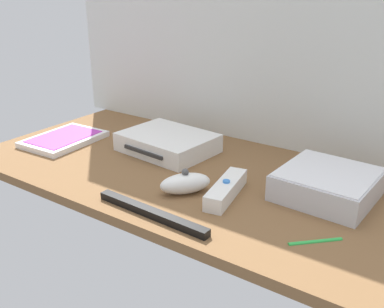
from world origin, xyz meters
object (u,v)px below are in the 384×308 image
mini_computer (327,184)px  sensor_bar (151,213)px  remote_wand (226,189)px  game_case (64,139)px  remote_nunchuk (185,183)px  game_console (168,143)px  stylus_pen (315,240)px

mini_computer → sensor_bar: (-22.55, -24.85, -1.94)cm
mini_computer → remote_wand: mini_computer is taller
game_case → remote_nunchuk: remote_nunchuk is taller
game_case → remote_nunchuk: (42.04, -5.81, 1.28)cm
remote_wand → sensor_bar: remote_wand is taller
game_case → sensor_bar: size_ratio=0.82×
mini_computer → sensor_bar: 33.62cm
game_console → remote_nunchuk: size_ratio=2.11×
mini_computer → remote_nunchuk: (-23.01, -14.03, -0.60)cm
stylus_pen → game_console: bearing=157.4°
remote_wand → stylus_pen: (19.66, -5.48, -1.16)cm
game_console → mini_computer: mini_computer is taller
game_console → sensor_bar: (16.84, -26.56, -1.50)cm
game_console → remote_wand: 26.83cm
game_case → stylus_pen: size_ratio=2.18×
remote_nunchuk → sensor_bar: 10.91cm
mini_computer → stylus_pen: 16.99cm
game_console → stylus_pen: game_console is taller
remote_wand → game_case: bearing=166.2°
sensor_bar → stylus_pen: sensor_bar is taller
remote_nunchuk → stylus_pen: 27.12cm
remote_wand → remote_nunchuk: 7.97cm
stylus_pen → sensor_bar: bearing=-162.2°
remote_wand → remote_nunchuk: bearing=-167.5°
game_case → stylus_pen: bearing=-9.3°
game_console → stylus_pen: size_ratio=2.49×
stylus_pen → remote_wand: bearing=164.4°
game_console → remote_wand: (23.69, -12.59, -0.69)cm
game_console → sensor_bar: game_console is taller
sensor_bar → stylus_pen: bearing=19.9°
game_case → stylus_pen: game_case is taller
sensor_bar → stylus_pen: (26.51, 8.49, -0.35)cm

